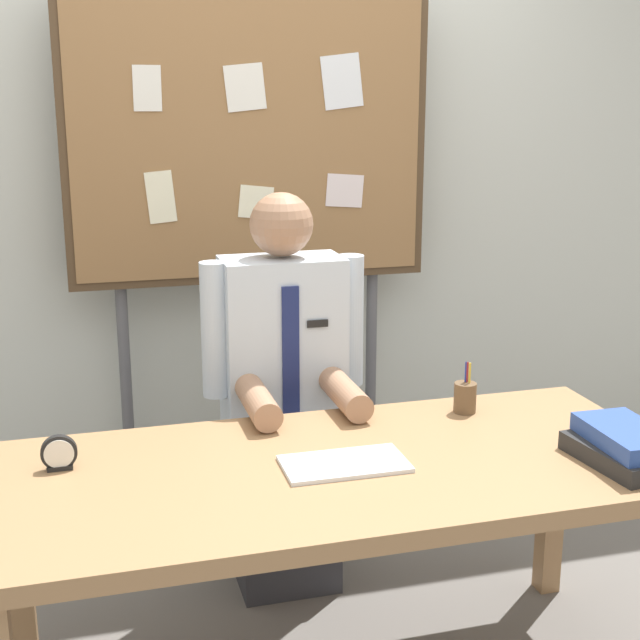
# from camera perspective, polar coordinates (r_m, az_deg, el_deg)

# --- Properties ---
(back_wall) EXTENTS (6.40, 0.08, 2.70)m
(back_wall) POSITION_cam_1_polar(r_m,az_deg,el_deg) (3.54, -5.12, 8.82)
(back_wall) COLOR silver
(back_wall) RESTS_ON ground_plane
(desk) EXTENTS (1.86, 0.83, 0.72)m
(desk) POSITION_cam_1_polar(r_m,az_deg,el_deg) (2.44, 1.28, -10.91)
(desk) COLOR #9E754C
(desk) RESTS_ON ground_plane
(person) EXTENTS (0.55, 0.56, 1.38)m
(person) POSITION_cam_1_polar(r_m,az_deg,el_deg) (3.02, -2.33, -5.87)
(person) COLOR #2D2D33
(person) RESTS_ON ground_plane
(bulletin_board) EXTENTS (1.36, 0.09, 2.06)m
(bulletin_board) POSITION_cam_1_polar(r_m,az_deg,el_deg) (3.33, -4.52, 11.02)
(bulletin_board) COLOR #4C3823
(bulletin_board) RESTS_ON ground_plane
(book_stack) EXTENTS (0.24, 0.32, 0.10)m
(book_stack) POSITION_cam_1_polar(r_m,az_deg,el_deg) (2.53, 19.12, -7.69)
(book_stack) COLOR #262626
(book_stack) RESTS_ON desk
(open_notebook) EXTENTS (0.33, 0.19, 0.01)m
(open_notebook) POSITION_cam_1_polar(r_m,az_deg,el_deg) (2.39, 1.59, -9.26)
(open_notebook) COLOR white
(open_notebook) RESTS_ON desk
(desk_clock) EXTENTS (0.09, 0.04, 0.09)m
(desk_clock) POSITION_cam_1_polar(r_m,az_deg,el_deg) (2.46, -16.48, -8.31)
(desk_clock) COLOR black
(desk_clock) RESTS_ON desk
(pen_holder) EXTENTS (0.07, 0.07, 0.16)m
(pen_holder) POSITION_cam_1_polar(r_m,az_deg,el_deg) (2.80, 9.34, -4.93)
(pen_holder) COLOR brown
(pen_holder) RESTS_ON desk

